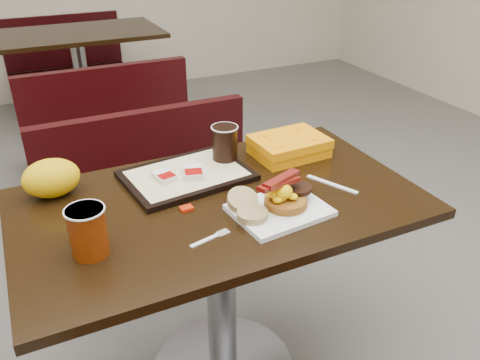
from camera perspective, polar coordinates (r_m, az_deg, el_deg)
name	(u,v)px	position (r m, az deg, el deg)	size (l,w,h in m)	color
table_near	(222,295)	(1.72, -2.13, -13.03)	(1.20, 0.70, 0.75)	black
bench_near_n	(159,202)	(2.27, -9.24, -2.52)	(1.00, 0.46, 0.72)	black
table_far	(83,83)	(3.99, -17.57, 10.57)	(1.20, 0.70, 0.75)	black
bench_far_s	(103,115)	(3.33, -15.45, 7.18)	(1.00, 0.46, 0.72)	black
bench_far_n	(68,62)	(4.66, -19.05, 12.64)	(1.00, 0.46, 0.72)	black
platter	(280,210)	(1.43, 4.56, -3.47)	(0.26, 0.20, 0.02)	white
pancake_stack	(286,201)	(1.44, 5.27, -2.43)	(0.13, 0.13, 0.03)	brown
sausage_patty	(298,188)	(1.47, 6.62, -0.92)	(0.08, 0.08, 0.01)	black
scrambled_eggs	(284,193)	(1.41, 5.04, -1.49)	(0.09, 0.08, 0.05)	#FFBC05
bacon_strips	(280,183)	(1.39, 4.57, -0.31)	(0.16, 0.07, 0.01)	#4C0605
muffin_bottom	(252,215)	(1.38, 1.41, -3.97)	(0.09, 0.09, 0.02)	#A18855
muffin_top	(242,200)	(1.42, 0.28, -2.29)	(0.09, 0.09, 0.02)	#A18855
coffee_cup_near	(88,232)	(1.29, -17.02, -5.69)	(0.09, 0.09, 0.13)	#942F05
fork	(205,241)	(1.32, -4.08, -6.95)	(0.12, 0.02, 0.00)	white
knife	(332,184)	(1.60, 10.49, -0.48)	(0.18, 0.01, 0.00)	white
condiment_syrup	(186,208)	(1.45, -6.15, -3.24)	(0.04, 0.03, 0.01)	#B31F07
condiment_ketchup	(162,191)	(1.55, -8.88, -1.26)	(0.04, 0.03, 0.01)	#8C0504
tray	(187,176)	(1.62, -6.10, 0.52)	(0.39, 0.28, 0.02)	black
hashbrown_sleeve_left	(164,177)	(1.58, -8.65, 0.39)	(0.05, 0.07, 0.02)	silver
hashbrown_sleeve_right	(193,172)	(1.59, -5.39, 0.89)	(0.06, 0.08, 0.02)	silver
coffee_cup_far	(225,143)	(1.68, -1.75, 4.29)	(0.08, 0.08, 0.12)	black
clamshell	(289,146)	(1.76, 5.63, 3.87)	(0.25, 0.19, 0.07)	orange
paper_bag	(51,178)	(1.59, -20.81, 0.21)	(0.17, 0.12, 0.12)	yellow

